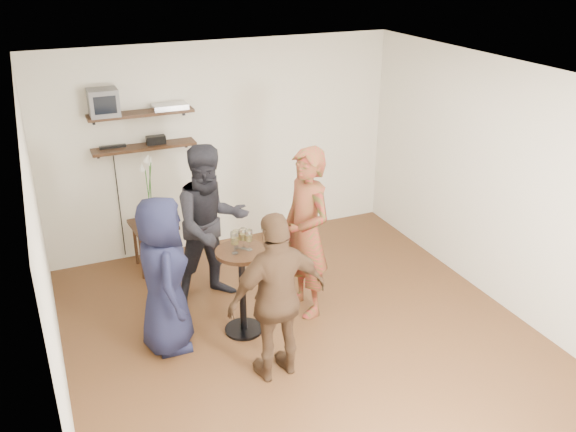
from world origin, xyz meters
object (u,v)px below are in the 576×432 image
at_px(crt_monitor, 103,102).
at_px(person_dark, 211,225).
at_px(drinks_table, 242,280).
at_px(side_table, 154,231).
at_px(dvd_deck, 170,106).
at_px(radio, 156,140).
at_px(person_plaid, 306,233).
at_px(person_brown, 278,298).
at_px(person_navy, 163,276).

distance_m(crt_monitor, person_dark, 1.85).
height_order(crt_monitor, person_dark, crt_monitor).
bearing_deg(drinks_table, side_table, 107.52).
distance_m(dvd_deck, radio, 0.43).
xyz_separation_m(person_plaid, person_dark, (-0.82, 0.63, -0.03)).
bearing_deg(person_brown, drinks_table, -90.00).
distance_m(crt_monitor, person_plaid, 2.71).
bearing_deg(drinks_table, crt_monitor, 114.35).
distance_m(person_navy, person_brown, 1.16).
relative_size(radio, person_plaid, 0.12).
bearing_deg(person_navy, crt_monitor, 8.18).
distance_m(radio, person_plaid, 2.23).
xyz_separation_m(side_table, drinks_table, (0.53, -1.68, 0.09)).
height_order(crt_monitor, person_plaid, crt_monitor).
distance_m(drinks_table, person_brown, 0.79).
xyz_separation_m(dvd_deck, person_plaid, (0.90, -1.85, -0.99)).
height_order(radio, person_dark, person_dark).
xyz_separation_m(radio, side_table, (-0.18, -0.29, -1.02)).
bearing_deg(side_table, radio, 58.15).
height_order(dvd_deck, side_table, dvd_deck).
bearing_deg(person_navy, radio, -7.87).
bearing_deg(person_brown, radio, -86.52).
relative_size(dvd_deck, radio, 1.82).
distance_m(person_plaid, person_brown, 1.11).
distance_m(dvd_deck, person_brown, 2.94).
bearing_deg(person_plaid, drinks_table, -90.00).
relative_size(side_table, person_dark, 0.34).
bearing_deg(radio, side_table, -121.85).
distance_m(crt_monitor, side_table, 1.59).
distance_m(dvd_deck, person_plaid, 2.28).
bearing_deg(person_plaid, person_brown, -46.89).
bearing_deg(person_dark, crt_monitor, 118.04).
xyz_separation_m(crt_monitor, person_plaid, (1.64, -1.85, -1.11)).
height_order(radio, side_table, radio).
distance_m(drinks_table, person_dark, 0.81).
height_order(drinks_table, person_brown, person_brown).
xyz_separation_m(drinks_table, person_brown, (0.07, -0.75, 0.21)).
bearing_deg(crt_monitor, person_brown, -70.58).
bearing_deg(dvd_deck, side_table, -142.23).
distance_m(dvd_deck, person_dark, 1.58).
bearing_deg(radio, person_dark, -77.38).
bearing_deg(side_table, crt_monitor, 141.13).
relative_size(side_table, person_brown, 0.37).
bearing_deg(radio, person_navy, -102.02).
relative_size(drinks_table, person_brown, 0.58).
height_order(drinks_table, person_navy, person_navy).
distance_m(dvd_deck, drinks_table, 2.37).
height_order(radio, drinks_table, radio).
height_order(person_plaid, person_brown, person_plaid).
height_order(person_plaid, person_navy, person_plaid).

